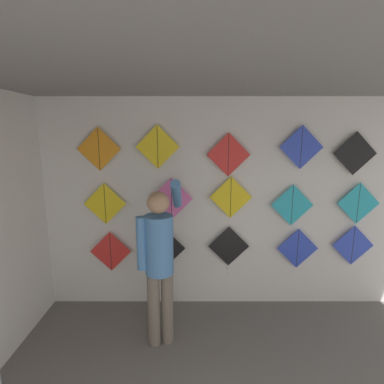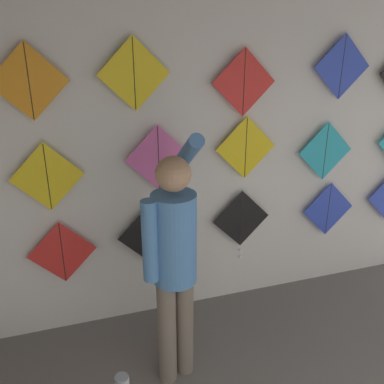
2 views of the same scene
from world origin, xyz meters
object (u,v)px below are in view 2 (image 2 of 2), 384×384
object	(u,v)px
kite_5	(47,177)
kite_10	(29,82)
kite_2	(241,221)
kite_11	(134,74)
kite_0	(62,252)
kite_13	(342,67)
kite_1	(150,235)
kite_12	(244,82)
kite_8	(325,151)
kite_3	(328,209)
kite_7	(246,148)
shopkeeper	(174,254)
kite_6	(158,158)

from	to	relation	value
kite_5	kite_10	distance (m)	0.71
kite_2	kite_11	size ratio (longest dim) A/B	1.25
kite_2	kite_0	bearing A→B (deg)	179.98
kite_13	kite_11	bearing A→B (deg)	180.00
kite_1	kite_12	xyz separation A→B (m)	(0.83, 0.00, 1.26)
kite_1	kite_8	distance (m)	1.78
kite_2	kite_13	xyz separation A→B (m)	(0.88, 0.00, 1.35)
kite_5	kite_10	size ratio (longest dim) A/B	1.00
kite_3	kite_8	distance (m)	0.61
kite_10	kite_11	bearing A→B (deg)	0.00
kite_2	kite_13	size ratio (longest dim) A/B	1.25
kite_0	kite_2	xyz separation A→B (m)	(1.59, -0.00, 0.05)
kite_7	kite_5	bearing A→B (deg)	180.00
kite_10	kite_12	world-z (taller)	kite_10
kite_3	kite_5	size ratio (longest dim) A/B	1.00
kite_0	kite_13	xyz separation A→B (m)	(2.47, 0.00, 1.40)
kite_8	kite_11	world-z (taller)	kite_11
kite_11	kite_12	xyz separation A→B (m)	(0.89, 0.00, -0.10)
shopkeeper	kite_10	world-z (taller)	kite_10
shopkeeper	kite_13	xyz separation A→B (m)	(1.73, 0.76, 1.12)
kite_5	kite_11	distance (m)	1.02
kite_6	kite_8	xyz separation A→B (m)	(1.58, 0.00, -0.09)
kite_12	kite_13	distance (m)	0.92
kite_10	kite_6	bearing A→B (deg)	0.00
shopkeeper	kite_7	bearing A→B (deg)	24.50
kite_2	kite_8	bearing A→B (deg)	0.05
kite_5	kite_6	distance (m)	0.87
shopkeeper	kite_3	world-z (taller)	shopkeeper
kite_5	kite_7	size ratio (longest dim) A/B	1.00
kite_1	kite_13	xyz separation A→B (m)	(1.74, 0.00, 1.35)
kite_10	kite_12	xyz separation A→B (m)	(1.63, 0.00, -0.07)
kite_6	kite_11	xyz separation A→B (m)	(-0.17, 0.00, 0.67)
kite_5	kite_6	size ratio (longest dim) A/B	1.00
kite_1	kite_3	size ratio (longest dim) A/B	1.00
kite_8	kite_10	size ratio (longest dim) A/B	1.00
kite_5	kite_12	world-z (taller)	kite_12
kite_0	kite_6	xyz separation A→B (m)	(0.83, 0.00, 0.73)
kite_1	kite_3	world-z (taller)	kite_1
kite_6	kite_2	bearing A→B (deg)	-0.05
kite_6	kite_11	world-z (taller)	kite_11
kite_2	kite_7	distance (m)	0.70
kite_11	shopkeeper	bearing A→B (deg)	-83.91
kite_5	kite_2	bearing A→B (deg)	-0.02
kite_0	kite_8	bearing A→B (deg)	0.00
shopkeeper	kite_2	xyz separation A→B (m)	(0.84, 0.76, -0.23)
kite_0	kite_1	size ratio (longest dim) A/B	1.00
kite_11	kite_12	world-z (taller)	kite_11
kite_7	kite_12	world-z (taller)	kite_12
kite_5	kite_13	world-z (taller)	kite_13
kite_1	kite_10	distance (m)	1.55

